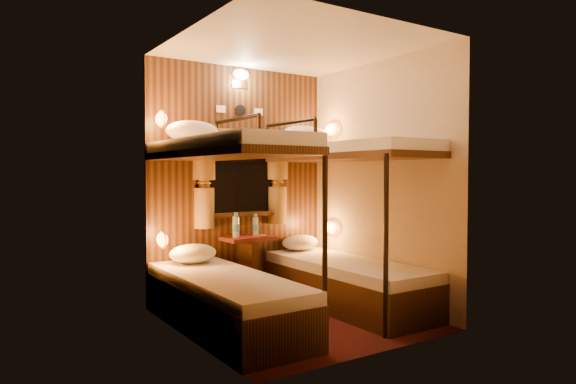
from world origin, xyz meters
TOP-DOWN VIEW (x-y plane):
  - floor at (0.00, 0.00)m, footprint 2.10×2.10m
  - ceiling at (0.00, 0.00)m, footprint 2.10×2.10m
  - wall_back at (0.00, 1.05)m, footprint 2.40×0.00m
  - wall_front at (0.00, -1.05)m, footprint 2.40×0.00m
  - wall_left at (-1.00, 0.00)m, footprint 0.00×2.40m
  - wall_right at (1.00, 0.00)m, footprint 0.00×2.40m
  - back_panel at (0.00, 1.04)m, footprint 2.00×0.03m
  - bunk_left at (-0.65, 0.07)m, footprint 0.72×1.90m
  - bunk_right at (0.65, 0.07)m, footprint 0.72×1.90m
  - window at (0.00, 1.00)m, footprint 1.00×0.12m
  - curtains at (0.00, 0.97)m, footprint 1.10×0.22m
  - back_fixtures at (0.00, 1.00)m, footprint 0.54×0.09m
  - reading_lamps at (-0.00, 0.70)m, footprint 2.00×0.20m
  - table at (0.00, 0.85)m, footprint 0.50×0.34m
  - bottle_left at (-0.14, 0.85)m, footprint 0.07×0.07m
  - bottle_right at (0.09, 0.86)m, footprint 0.07×0.07m
  - sachet_a at (0.16, 0.86)m, footprint 0.09×0.07m
  - sachet_b at (0.13, 0.85)m, footprint 0.08×0.06m
  - pillow_lower_left at (-0.65, 0.74)m, footprint 0.45×0.32m
  - pillow_lower_right at (0.65, 0.85)m, footprint 0.43×0.30m
  - pillow_upper_left at (-0.65, 0.73)m, footprint 0.50×0.36m
  - pillow_upper_right at (0.65, 0.78)m, footprint 0.56×0.40m

SIDE VIEW (x-z plane):
  - floor at x=0.00m, z-range 0.00..0.00m
  - table at x=0.00m, z-range 0.09..0.74m
  - pillow_lower_right at x=0.65m, z-range 0.46..0.62m
  - pillow_lower_left at x=-0.65m, z-range 0.46..0.63m
  - bunk_left at x=-0.65m, z-range -0.35..1.47m
  - bunk_right at x=0.65m, z-range -0.35..1.47m
  - sachet_b at x=0.13m, z-range 0.65..0.66m
  - sachet_a at x=0.16m, z-range 0.65..0.66m
  - bottle_right at x=0.09m, z-range 0.63..0.86m
  - bottle_left at x=-0.14m, z-range 0.63..0.88m
  - window at x=0.00m, z-range 0.79..1.58m
  - wall_back at x=0.00m, z-range 0.00..2.40m
  - wall_front at x=0.00m, z-range 0.00..2.40m
  - wall_left at x=-1.00m, z-range 0.00..2.40m
  - wall_right at x=1.00m, z-range 0.00..2.40m
  - back_panel at x=0.00m, z-range 0.00..2.40m
  - reading_lamps at x=0.00m, z-range 0.62..1.86m
  - curtains at x=0.00m, z-range 0.76..1.76m
  - pillow_upper_left at x=-0.65m, z-range 1.59..1.78m
  - pillow_upper_right at x=0.65m, z-range 1.59..1.81m
  - back_fixtures at x=0.00m, z-range 2.00..2.49m
  - ceiling at x=0.00m, z-range 2.40..2.40m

